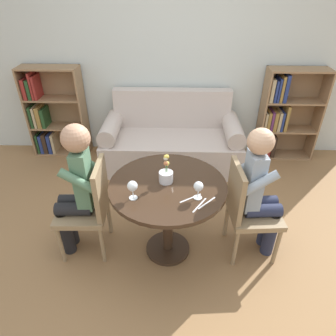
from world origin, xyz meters
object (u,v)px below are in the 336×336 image
(person_right, at_px, (260,192))
(wine_glass_left, at_px, (132,187))
(chair_left, at_px, (90,205))
(bookshelf_left, at_px, (51,114))
(bookshelf_right, at_px, (282,116))
(person_left, at_px, (76,188))
(flower_vase, at_px, (166,174))
(wine_glass_right, at_px, (198,187))
(chair_right, at_px, (247,207))
(couch, at_px, (172,142))

(person_right, xyz_separation_m, wine_glass_left, (-1.01, -0.23, 0.20))
(chair_left, bearing_deg, bookshelf_left, -153.55)
(bookshelf_right, height_order, chair_left, bookshelf_right)
(person_right, bearing_deg, bookshelf_right, -25.95)
(bookshelf_right, distance_m, person_left, 2.84)
(bookshelf_left, xyz_separation_m, person_right, (2.39, -1.76, 0.09))
(bookshelf_right, relative_size, flower_vase, 4.85)
(chair_left, height_order, person_right, person_right)
(chair_left, height_order, person_left, person_left)
(wine_glass_right, relative_size, flower_vase, 0.58)
(person_left, height_order, flower_vase, person_left)
(wine_glass_right, bearing_deg, bookshelf_right, 58.19)
(chair_right, bearing_deg, bookshelf_left, 47.95)
(person_right, distance_m, wine_glass_right, 0.60)
(chair_left, distance_m, flower_vase, 0.73)
(bookshelf_left, xyz_separation_m, flower_vase, (1.62, -1.77, 0.26))
(flower_vase, bearing_deg, person_left, -178.78)
(couch, height_order, person_left, person_left)
(bookshelf_right, relative_size, chair_left, 1.33)
(bookshelf_left, height_order, bookshelf_right, same)
(chair_left, xyz_separation_m, flower_vase, (0.65, 0.01, 0.33))
(person_left, xyz_separation_m, wine_glass_right, (0.98, -0.19, 0.17))
(person_left, bearing_deg, wine_glass_left, 66.06)
(chair_left, relative_size, wine_glass_right, 6.30)
(couch, distance_m, person_right, 1.71)
(bookshelf_left, relative_size, person_right, 0.98)
(chair_right, xyz_separation_m, person_right, (0.09, 0.01, 0.16))
(chair_right, distance_m, person_right, 0.18)
(couch, bearing_deg, chair_left, -113.83)
(chair_left, xyz_separation_m, person_right, (1.43, 0.02, 0.16))
(bookshelf_left, bearing_deg, flower_vase, -47.62)
(bookshelf_right, relative_size, wine_glass_right, 8.40)
(bookshelf_right, height_order, person_right, person_right)
(chair_right, distance_m, person_left, 1.44)
(chair_left, distance_m, person_right, 1.44)
(chair_right, xyz_separation_m, wine_glass_right, (-0.44, -0.20, 0.36))
(wine_glass_right, height_order, flower_vase, flower_vase)
(flower_vase, bearing_deg, bookshelf_left, 132.38)
(chair_right, xyz_separation_m, wine_glass_left, (-0.92, -0.22, 0.36))
(bookshelf_right, distance_m, wine_glass_right, 2.33)
(chair_right, height_order, flower_vase, flower_vase)
(chair_right, distance_m, wine_glass_left, 1.01)
(chair_right, bearing_deg, wine_glass_left, 98.89)
(bookshelf_left, bearing_deg, bookshelf_right, -0.04)
(wine_glass_left, xyz_separation_m, flower_vase, (0.24, 0.22, -0.03))
(wine_glass_left, height_order, flower_vase, flower_vase)
(chair_right, xyz_separation_m, flower_vase, (-0.68, 0.00, 0.33))
(person_left, xyz_separation_m, wine_glass_left, (0.50, -0.20, 0.17))
(chair_left, bearing_deg, flower_vase, 89.04)
(chair_right, bearing_deg, couch, 19.53)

